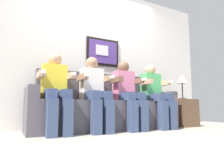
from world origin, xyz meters
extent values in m
plane|color=#9E9384|center=(0.00, 0.00, 0.00)|extent=(6.21, 6.21, 0.00)
cube|color=silver|center=(0.00, 0.77, 1.30)|extent=(4.78, 0.05, 2.60)
cube|color=black|center=(0.11, 0.72, 1.35)|extent=(0.63, 0.03, 0.50)
cube|color=#4C337F|center=(0.11, 0.71, 1.35)|extent=(0.55, 0.02, 0.42)
cube|color=silver|center=(0.08, 0.70, 1.38)|extent=(0.24, 0.02, 0.18)
cube|color=#514C56|center=(0.00, 0.29, 0.23)|extent=(2.10, 0.58, 0.45)
cube|color=#514C56|center=(0.00, 0.51, 0.68)|extent=(2.10, 0.14, 0.45)
cube|color=#514C56|center=(-1.12, 0.29, 0.31)|extent=(0.14, 0.58, 0.62)
cube|color=#514C56|center=(1.12, 0.29, 0.31)|extent=(0.14, 0.58, 0.62)
cube|color=yellow|center=(-0.84, 0.28, 0.69)|extent=(0.32, 0.20, 0.48)
sphere|color=tan|center=(-0.84, 0.28, 1.02)|extent=(0.19, 0.19, 0.19)
cube|color=#38476B|center=(-0.93, 0.08, 0.51)|extent=(0.12, 0.40, 0.12)
cube|color=#38476B|center=(-0.75, 0.08, 0.51)|extent=(0.12, 0.40, 0.12)
cube|color=#38476B|center=(-0.93, -0.12, 0.23)|extent=(0.12, 0.12, 0.45)
cube|color=#38476B|center=(-0.75, -0.12, 0.23)|extent=(0.12, 0.12, 0.45)
cube|color=tan|center=(-1.03, 0.16, 0.77)|extent=(0.08, 0.28, 0.08)
cube|color=tan|center=(-0.65, 0.16, 0.77)|extent=(0.08, 0.28, 0.08)
cube|color=white|center=(-0.65, 0.00, 0.78)|extent=(0.04, 0.13, 0.04)
cube|color=white|center=(-1.03, 0.00, 0.78)|extent=(0.04, 0.10, 0.04)
cube|color=white|center=(-0.28, 0.28, 0.69)|extent=(0.32, 0.20, 0.48)
sphere|color=#9E7556|center=(-0.28, 0.28, 1.02)|extent=(0.19, 0.19, 0.19)
cube|color=#38476B|center=(-0.37, 0.08, 0.51)|extent=(0.12, 0.40, 0.12)
cube|color=#38476B|center=(-0.19, 0.08, 0.51)|extent=(0.12, 0.40, 0.12)
cube|color=#38476B|center=(-0.37, -0.12, 0.23)|extent=(0.12, 0.12, 0.45)
cube|color=#38476B|center=(-0.19, -0.12, 0.23)|extent=(0.12, 0.12, 0.45)
cube|color=#9E7556|center=(-0.47, 0.16, 0.77)|extent=(0.08, 0.28, 0.08)
cube|color=#9E7556|center=(-0.09, 0.16, 0.77)|extent=(0.08, 0.28, 0.08)
cube|color=white|center=(-0.09, 0.00, 0.78)|extent=(0.04, 0.13, 0.04)
cube|color=white|center=(-0.47, 0.00, 0.78)|extent=(0.04, 0.10, 0.04)
cube|color=pink|center=(0.28, 0.28, 0.69)|extent=(0.32, 0.20, 0.48)
sphere|color=brown|center=(0.28, 0.28, 1.02)|extent=(0.19, 0.19, 0.19)
cube|color=#38476B|center=(0.19, 0.08, 0.51)|extent=(0.12, 0.40, 0.12)
cube|color=#38476B|center=(0.37, 0.08, 0.51)|extent=(0.12, 0.40, 0.12)
cube|color=#38476B|center=(0.19, -0.12, 0.23)|extent=(0.12, 0.12, 0.45)
cube|color=#38476B|center=(0.37, -0.12, 0.23)|extent=(0.12, 0.12, 0.45)
cube|color=brown|center=(0.09, 0.16, 0.77)|extent=(0.08, 0.28, 0.08)
cube|color=brown|center=(0.47, 0.16, 0.77)|extent=(0.08, 0.28, 0.08)
cube|color=white|center=(0.47, 0.00, 0.78)|extent=(0.04, 0.13, 0.04)
cube|color=#4CB266|center=(0.84, 0.28, 0.69)|extent=(0.32, 0.20, 0.48)
sphere|color=tan|center=(0.84, 0.28, 1.02)|extent=(0.19, 0.19, 0.19)
cube|color=#38476B|center=(0.75, 0.08, 0.51)|extent=(0.12, 0.40, 0.12)
cube|color=#38476B|center=(0.93, 0.08, 0.51)|extent=(0.12, 0.40, 0.12)
cube|color=#38476B|center=(0.75, -0.12, 0.23)|extent=(0.12, 0.12, 0.45)
cube|color=#38476B|center=(0.93, -0.12, 0.23)|extent=(0.12, 0.12, 0.45)
cube|color=tan|center=(0.65, 0.16, 0.77)|extent=(0.08, 0.28, 0.08)
cube|color=tan|center=(1.03, 0.16, 0.77)|extent=(0.08, 0.28, 0.08)
cube|color=white|center=(1.03, 0.00, 0.78)|extent=(0.04, 0.13, 0.04)
cube|color=brown|center=(1.54, 0.22, 0.25)|extent=(0.40, 0.40, 0.50)
cylinder|color=#333338|center=(1.51, 0.20, 0.51)|extent=(0.14, 0.14, 0.02)
cylinder|color=#333338|center=(1.51, 0.20, 0.66)|extent=(0.02, 0.02, 0.28)
cone|color=silver|center=(1.51, 0.20, 0.88)|extent=(0.22, 0.22, 0.16)
camera|label=1|loc=(-1.41, -2.56, 0.34)|focal=32.60mm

